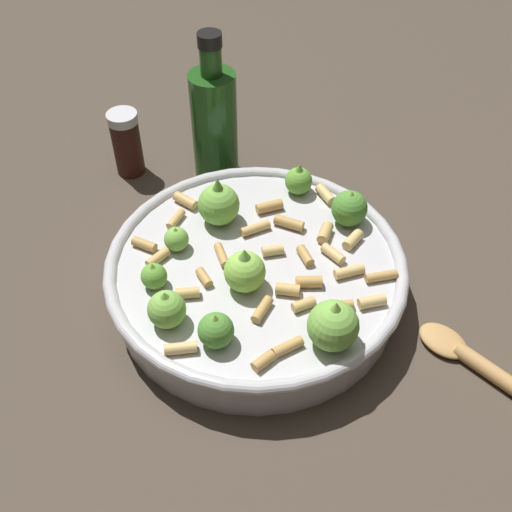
# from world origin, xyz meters

# --- Properties ---
(ground_plane) EXTENTS (2.40, 2.40, 0.00)m
(ground_plane) POSITION_xyz_m (0.00, 0.00, 0.00)
(ground_plane) COLOR #42382D
(cooking_pan) EXTENTS (0.31, 0.31, 0.11)m
(cooking_pan) POSITION_xyz_m (-0.00, 0.00, 0.03)
(cooking_pan) COLOR #B7B7BC
(cooking_pan) RESTS_ON ground
(pepper_shaker) EXTENTS (0.04, 0.04, 0.09)m
(pepper_shaker) POSITION_xyz_m (0.20, -0.18, 0.04)
(pepper_shaker) COLOR #33140F
(pepper_shaker) RESTS_ON ground
(olive_oil_bottle) EXTENTS (0.06, 0.06, 0.19)m
(olive_oil_bottle) POSITION_xyz_m (0.09, -0.20, 0.08)
(olive_oil_bottle) COLOR #1E4C19
(olive_oil_bottle) RESTS_ON ground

